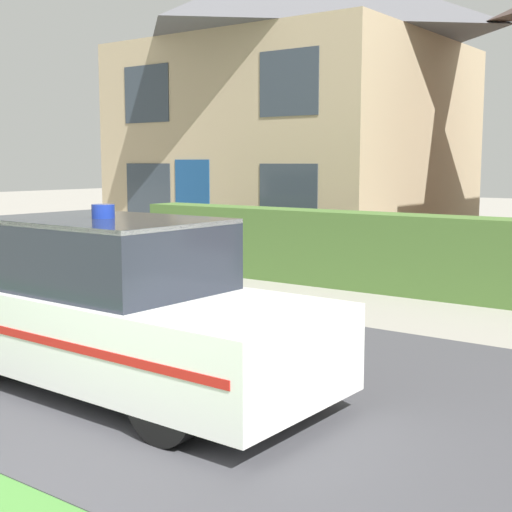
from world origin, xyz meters
TOP-DOWN VIEW (x-y plane):
  - road_strip at (0.00, 3.81)m, footprint 28.00×5.18m
  - garden_hedge at (-0.98, 8.88)m, footprint 10.21×0.72m
  - police_car at (-1.02, 2.95)m, footprint 4.21×1.68m
  - house_left at (-6.25, 13.99)m, footprint 7.53×7.04m

SIDE VIEW (x-z plane):
  - road_strip at x=0.00m, z-range 0.00..0.01m
  - garden_hedge at x=-0.98m, z-range 0.00..1.24m
  - police_car at x=-1.02m, z-range -0.09..1.56m
  - house_left at x=-6.25m, z-range 0.08..7.19m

